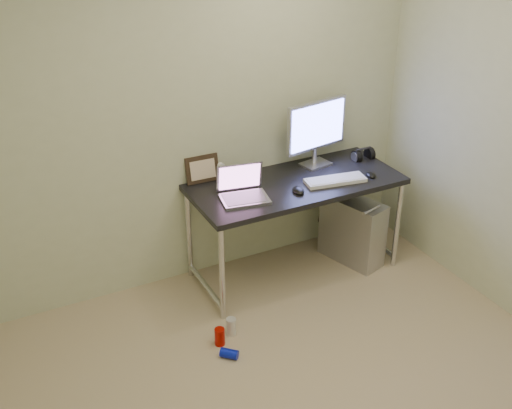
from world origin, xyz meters
name	(u,v)px	position (x,y,z in m)	size (l,w,h in m)	color
wall_back	(185,116)	(0.00, 1.75, 1.25)	(3.50, 0.02, 2.50)	beige
desk	(296,192)	(0.69, 1.42, 0.67)	(1.53, 0.67, 0.75)	black
tower_computer	(352,230)	(1.17, 1.35, 0.26)	(0.35, 0.54, 0.55)	#A4A5A9
cable_a	(323,197)	(1.12, 1.70, 0.40)	(0.01, 0.01, 0.70)	black
cable_b	(334,198)	(1.21, 1.68, 0.38)	(0.01, 0.01, 0.72)	black
can_red	(220,337)	(-0.17, 0.88, 0.06)	(0.07, 0.07, 0.12)	#AE0E04
can_white	(231,326)	(-0.06, 0.94, 0.06)	(0.07, 0.07, 0.12)	silver
can_blue	(229,354)	(-0.17, 0.74, 0.03)	(0.06, 0.06, 0.11)	#0B18C1
laptop	(243,190)	(0.24, 1.38, 0.80)	(0.36, 0.31, 0.22)	#BCBBC3
monitor	(317,128)	(0.97, 1.61, 1.04)	(0.53, 0.19, 0.50)	#BCBBC3
keyboard	(335,180)	(0.94, 1.29, 0.76)	(0.44, 0.14, 0.03)	white
mouse_right	(371,174)	(1.22, 1.25, 0.77)	(0.07, 0.11, 0.04)	black
mouse_left	(298,189)	(0.62, 1.27, 0.77)	(0.08, 0.12, 0.04)	black
headphones	(363,155)	(1.35, 1.54, 0.78)	(0.16, 0.10, 0.11)	black
picture_frame	(202,169)	(0.10, 1.73, 0.85)	(0.24, 0.03, 0.19)	black
webcam	(221,167)	(0.23, 1.69, 0.85)	(0.05, 0.04, 0.13)	silver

